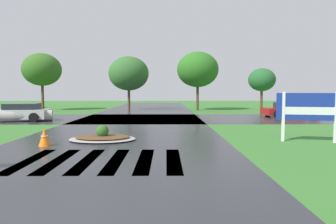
{
  "coord_description": "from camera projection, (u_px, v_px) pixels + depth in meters",
  "views": [
    {
      "loc": [
        2.01,
        -3.64,
        2.2
      ],
      "look_at": [
        2.11,
        11.43,
        1.13
      ],
      "focal_mm": 32.8,
      "sensor_mm": 36.0,
      "label": 1
    }
  ],
  "objects": [
    {
      "name": "car_dark_suv",
      "position": [
        19.0,
        112.0,
        21.95
      ],
      "size": [
        4.37,
        2.48,
        1.25
      ],
      "rotation": [
        0.0,
        0.0,
        3.23
      ],
      "color": "#B7B7BF",
      "rests_on": "ground"
    },
    {
      "name": "estate_billboard",
      "position": [
        309.0,
        109.0,
        12.96
      ],
      "size": [
        2.62,
        0.64,
        2.13
      ],
      "rotation": [
        0.0,
        0.0,
        2.93
      ],
      "color": "white",
      "rests_on": "ground"
    },
    {
      "name": "drainage_pipe_stack",
      "position": [
        27.0,
        116.0,
        21.5
      ],
      "size": [
        3.44,
        1.62,
        0.79
      ],
      "color": "#9E9B93",
      "rests_on": "ground"
    },
    {
      "name": "traffic_cone",
      "position": [
        44.0,
        137.0,
        12.07
      ],
      "size": [
        0.46,
        0.46,
        0.72
      ],
      "color": "orange",
      "rests_on": "ground"
    },
    {
      "name": "asphalt_roadway",
      "position": [
        121.0,
        139.0,
        13.74
      ],
      "size": [
        9.29,
        80.0,
        0.01
      ],
      "primitive_type": "cube",
      "color": "#2B2B30",
      "rests_on": "ground"
    },
    {
      "name": "background_treeline",
      "position": [
        100.0,
        71.0,
        33.71
      ],
      "size": [
        36.2,
        5.17,
        6.47
      ],
      "color": "#4C3823",
      "rests_on": "ground"
    },
    {
      "name": "car_white_sedan",
      "position": [
        289.0,
        110.0,
        25.44
      ],
      "size": [
        4.5,
        2.45,
        1.18
      ],
      "rotation": [
        0.0,
        0.0,
        0.09
      ],
      "color": "maroon",
      "rests_on": "ground"
    },
    {
      "name": "asphalt_cross_road",
      "position": [
        140.0,
        118.0,
        23.8
      ],
      "size": [
        90.0,
        8.36,
        0.01
      ],
      "primitive_type": "cube",
      "color": "#2B2B30",
      "rests_on": "ground"
    },
    {
      "name": "median_island",
      "position": [
        103.0,
        137.0,
        13.51
      ],
      "size": [
        2.91,
        2.2,
        0.68
      ],
      "color": "#9E9B93",
      "rests_on": "ground"
    },
    {
      "name": "crosswalk_stripes",
      "position": [
        102.0,
        160.0,
        9.59
      ],
      "size": [
        4.95,
        3.51,
        0.01
      ],
      "color": "white",
      "rests_on": "ground"
    }
  ]
}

